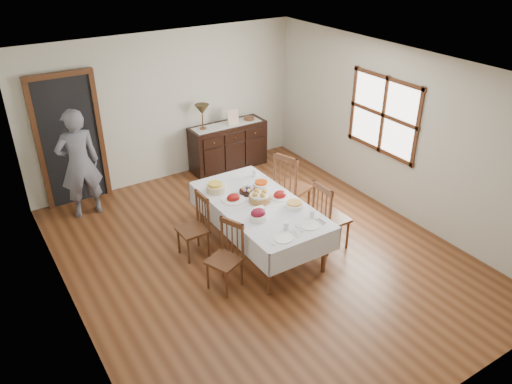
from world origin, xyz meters
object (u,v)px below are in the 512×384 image
person (78,160)px  chair_left_far (195,226)px  chair_right_far (291,186)px  table_lamp (202,110)px  dining_table (259,209)px  sideboard (228,146)px  chair_left_near (227,255)px  chair_right_near (329,216)px

person → chair_left_far: bearing=116.4°
chair_left_far → chair_right_far: chair_right_far is taller
table_lamp → dining_table: bearing=-100.6°
table_lamp → sideboard: bearing=-2.7°
dining_table → chair_left_near: chair_left_near is taller
chair_left_near → person: 3.00m
chair_right_near → person: (-2.64, 2.80, 0.42)m
dining_table → chair_left_near: (-0.79, -0.47, -0.19)m
chair_left_near → chair_right_near: (1.63, -0.02, 0.06)m
chair_right_far → person: 3.27m
chair_left_near → chair_right_far: size_ratio=0.82×
chair_left_far → person: (-0.99, 1.95, 0.48)m
chair_right_near → person: person is taller
sideboard → person: bearing=-174.2°
chair_left_near → sideboard: chair_left_near is taller
person → table_lamp: (2.28, 0.31, 0.28)m
chair_left_far → person: bearing=-154.2°
chair_left_far → person: size_ratio=0.49×
chair_left_far → table_lamp: table_lamp is taller
chair_right_near → sideboard: (0.14, 3.09, -0.09)m
chair_left_far → chair_right_far: 1.69m
dining_table → chair_right_far: size_ratio=1.94×
chair_right_far → person: size_ratio=0.60×
chair_left_near → chair_right_near: 1.63m
chair_left_far → sideboard: 2.86m
dining_table → table_lamp: (0.49, 2.61, 0.57)m
chair_left_near → table_lamp: 3.43m
dining_table → chair_left_far: chair_left_far is taller
chair_left_near → table_lamp: table_lamp is taller
dining_table → chair_right_far: bearing=28.0°
chair_left_far → chair_right_near: chair_right_near is taller
dining_table → sideboard: bearing=69.5°
chair_left_near → chair_right_far: 1.92m
chair_left_far → sideboard: size_ratio=0.63×
chair_right_far → person: person is taller
person → table_lamp: person is taller
chair_right_far → person: bearing=37.5°
chair_right_near → table_lamp: size_ratio=2.25×
dining_table → chair_left_far: size_ratio=2.37×
chair_right_far → sideboard: 2.13m
dining_table → person: (-1.80, 2.31, 0.28)m
dining_table → chair_left_near: 0.94m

